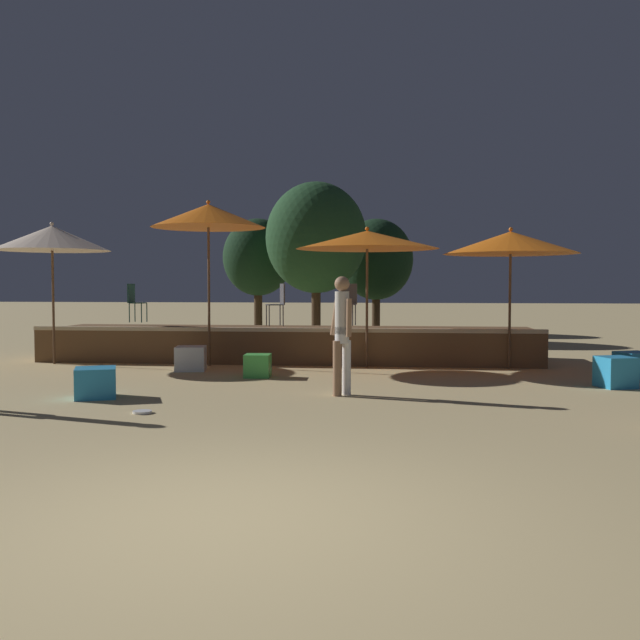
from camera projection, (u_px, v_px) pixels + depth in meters
name	position (u px, v px, depth m)	size (l,w,h in m)	color
ground_plane	(224.00, 520.00, 4.98)	(120.00, 120.00, 0.00)	tan
wooden_deck	(290.00, 344.00, 15.61)	(10.56, 2.35, 0.77)	brown
patio_umbrella_0	(208.00, 216.00, 14.27)	(2.29, 2.29, 3.34)	brown
patio_umbrella_1	(52.00, 238.00, 14.65)	(2.35, 2.35, 2.94)	brown
patio_umbrella_2	(367.00, 240.00, 14.03)	(2.82, 2.82, 2.79)	brown
patio_umbrella_3	(511.00, 243.00, 13.77)	(2.59, 2.59, 2.75)	brown
cube_seat_0	(96.00, 383.00, 10.33)	(0.74, 0.74, 0.44)	#2D9EDB
cube_seat_1	(191.00, 358.00, 13.62)	(0.65, 0.65, 0.47)	white
cube_seat_2	(634.00, 365.00, 12.64)	(0.70, 0.70, 0.45)	#2D9EDB
cube_seat_3	(258.00, 366.00, 12.67)	(0.47, 0.47, 0.41)	#4CC651
cube_seat_4	(616.00, 372.00, 11.38)	(0.64, 0.64, 0.49)	#2D9EDB
person_0	(342.00, 330.00, 10.52)	(0.38, 0.42, 1.77)	white
bistro_chair_0	(348.00, 300.00, 15.44)	(0.40, 0.41, 0.90)	#47474C
bistro_chair_1	(134.00, 299.00, 16.67)	(0.40, 0.40, 0.90)	#1E4C47
bistro_chair_2	(279.00, 300.00, 15.19)	(0.45, 0.44, 0.90)	#47474C
frisbee_disc	(142.00, 412.00, 9.10)	(0.24, 0.24, 0.03)	white
background_tree_0	(258.00, 258.00, 24.18)	(2.38, 2.38, 3.89)	#3D2B1C
background_tree_1	(376.00, 260.00, 24.64)	(2.55, 2.55, 3.92)	#3D2B1C
background_tree_2	(316.00, 238.00, 21.62)	(3.06, 3.06, 4.76)	#3D2B1C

